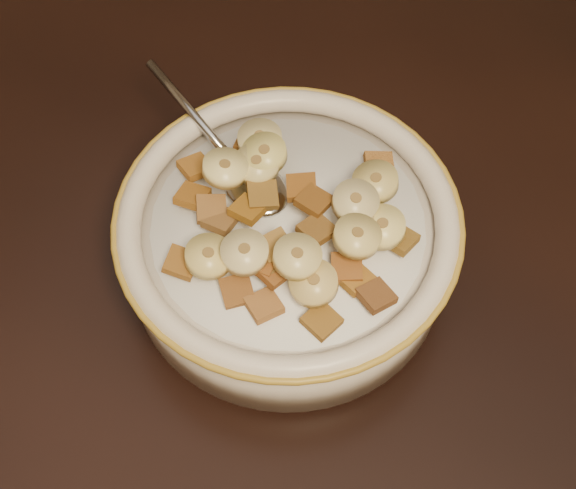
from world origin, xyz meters
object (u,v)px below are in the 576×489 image
at_px(table, 142,279).
at_px(cereal_bowl, 288,246).
at_px(chair, 490,63).
at_px(spoon, 256,188).

xyz_separation_m(table, cereal_bowl, (0.10, 0.05, 0.05)).
xyz_separation_m(chair, spoon, (-0.08, -0.57, 0.37)).
xyz_separation_m(table, spoon, (0.07, 0.06, 0.08)).
height_order(table, spoon, spoon).
relative_size(table, chair, 1.61).
distance_m(chair, cereal_bowl, 0.68).
bearing_deg(cereal_bowl, table, -155.64).
xyz_separation_m(chair, cereal_bowl, (-0.05, -0.59, 0.34)).
xyz_separation_m(cereal_bowl, spoon, (-0.03, 0.02, 0.03)).
height_order(chair, spoon, chair).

